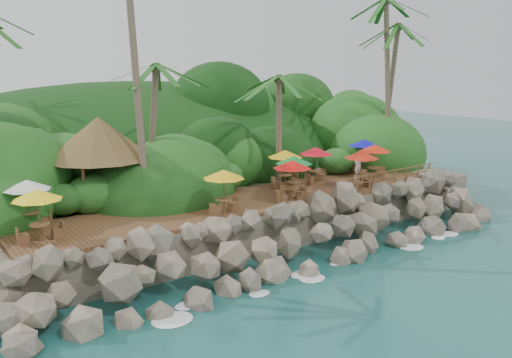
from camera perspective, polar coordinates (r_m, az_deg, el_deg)
ground at (r=26.15m, az=7.85°, el=-9.59°), size 140.00×140.00×0.00m
land_base at (r=38.43m, az=-8.79°, el=-0.85°), size 32.00×25.20×2.10m
jungle_hill at (r=45.31m, az=-13.11°, el=-0.38°), size 44.80×28.00×15.40m
seawall at (r=27.14m, az=5.00°, el=-6.11°), size 29.00×4.00×2.30m
terrace at (r=29.84m, az=0.00°, el=-2.25°), size 26.00×5.00×0.20m
jungle_foliage at (r=37.82m, az=-8.04°, el=-2.68°), size 44.00×16.00×12.00m
foam_line at (r=26.34m, az=7.40°, el=-9.34°), size 25.20×0.80×0.06m
palms at (r=31.94m, az=-0.95°, el=16.73°), size 33.42×7.23×15.56m
palapa at (r=29.42m, az=-16.25°, el=4.18°), size 5.60×5.60×4.60m
dining_clusters at (r=30.01m, az=1.86°, el=1.67°), size 23.85×5.27×2.25m
railing at (r=33.90m, az=14.44°, el=0.35°), size 7.20×0.10×1.00m
waiter at (r=35.32m, az=10.73°, el=1.41°), size 0.65×0.45×1.71m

